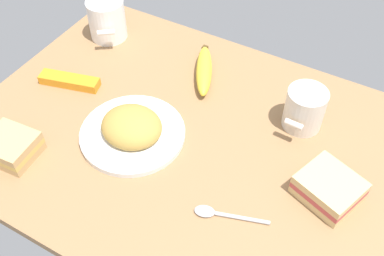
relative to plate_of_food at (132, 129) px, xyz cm
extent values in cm
cube|color=#936D47|center=(-10.57, -5.18, -2.86)|extent=(90.00, 64.00, 2.00)
cylinder|color=white|center=(0.00, 0.00, -1.26)|extent=(20.82, 20.82, 1.20)
ellipsoid|color=#B28C3F|center=(0.00, 0.00, 0.82)|extent=(12.24, 11.01, 5.92)
cylinder|color=silver|center=(-27.98, -19.40, 2.48)|extent=(7.89, 7.89, 8.68)
cylinder|color=black|center=(-27.98, -19.40, 6.32)|extent=(6.94, 6.94, 0.40)
cylinder|color=silver|center=(-27.71, -14.04, 2.92)|extent=(3.61, 1.37, 1.20)
cylinder|color=white|center=(23.69, -24.47, 3.01)|extent=(8.87, 8.87, 9.73)
cylinder|color=tan|center=(23.69, -24.47, 7.38)|extent=(7.81, 7.81, 0.40)
cylinder|color=white|center=(20.19, -19.55, 3.50)|extent=(3.95, 3.29, 1.20)
cube|color=tan|center=(17.14, 15.04, -1.06)|extent=(9.78, 8.93, 1.60)
cube|color=#D8B259|center=(17.14, 15.04, 0.34)|extent=(9.78, 8.93, 1.20)
cube|color=tan|center=(17.14, 15.04, 1.74)|extent=(9.78, 8.93, 1.60)
cube|color=#DBB77A|center=(-37.96, -5.67, -1.06)|extent=(12.61, 12.00, 1.60)
cube|color=#C14C4C|center=(-37.96, -5.67, 0.34)|extent=(12.61, 12.00, 1.20)
cube|color=#DBB77A|center=(-37.96, -5.67, 1.74)|extent=(12.61, 12.00, 1.60)
ellipsoid|color=yellow|center=(-3.85, -22.61, -0.12)|extent=(10.45, 16.16, 3.47)
cube|color=#4C3819|center=(-0.36, -29.55, -0.12)|extent=(1.20, 1.20, 1.20)
ellipsoid|color=silver|center=(-20.76, 8.54, -1.46)|extent=(4.16, 3.38, 0.80)
cylinder|color=silver|center=(-26.97, 6.57, -1.51)|extent=(9.20, 3.53, 0.70)
cube|color=orange|center=(20.67, -5.76, -0.86)|extent=(13.77, 6.70, 2.00)
camera|label=1|loc=(-39.14, 45.71, 65.53)|focal=42.19mm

